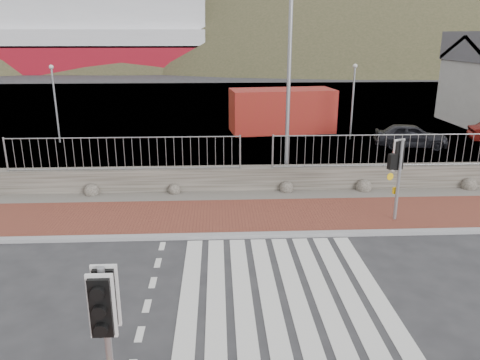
{
  "coord_description": "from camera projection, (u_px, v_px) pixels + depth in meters",
  "views": [
    {
      "loc": [
        -1.41,
        -9.45,
        5.65
      ],
      "look_at": [
        -0.8,
        3.0,
        1.75
      ],
      "focal_mm": 35.0,
      "sensor_mm": 36.0,
      "label": 1
    }
  ],
  "objects": [
    {
      "name": "gravel_strip",
      "position": [
        257.0,
        196.0,
        16.95
      ],
      "size": [
        40.0,
        1.5,
        0.06
      ],
      "primitive_type": "cube",
      "color": "#59544C",
      "rests_on": "ground"
    },
    {
      "name": "stone_wall",
      "position": [
        256.0,
        178.0,
        17.59
      ],
      "size": [
        40.0,
        0.6,
        0.9
      ],
      "primitive_type": "cube",
      "color": "#444038",
      "rests_on": "ground"
    },
    {
      "name": "ground",
      "position": [
        281.0,
        291.0,
        10.76
      ],
      "size": [
        220.0,
        220.0,
        0.0
      ],
      "primitive_type": "plane",
      "color": "#28282B",
      "rests_on": "ground"
    },
    {
      "name": "kerb_far",
      "position": [
        268.0,
        235.0,
        13.61
      ],
      "size": [
        40.0,
        0.25,
        0.12
      ],
      "primitive_type": "cube",
      "color": "gray",
      "rests_on": "ground"
    },
    {
      "name": "ferry",
      "position": [
        67.0,
        36.0,
        72.73
      ],
      "size": [
        50.0,
        16.0,
        20.0
      ],
      "color": "maroon",
      "rests_on": "ground"
    },
    {
      "name": "water",
      "position": [
        226.0,
        73.0,
        70.71
      ],
      "size": [
        220.0,
        50.0,
        0.05
      ],
      "primitive_type": "cube",
      "color": "#3F4C54",
      "rests_on": "ground"
    },
    {
      "name": "traffic_signal_far",
      "position": [
        399.0,
        163.0,
        14.16
      ],
      "size": [
        0.65,
        0.38,
        2.64
      ],
      "rotation": [
        0.0,
        0.0,
        3.47
      ],
      "color": "gray",
      "rests_on": "ground"
    },
    {
      "name": "quay",
      "position": [
        235.0,
        108.0,
        37.35
      ],
      "size": [
        120.0,
        40.0,
        0.5
      ],
      "primitive_type": "cube",
      "color": "#4C4C4F",
      "rests_on": "ground"
    },
    {
      "name": "railing",
      "position": [
        256.0,
        144.0,
        17.03
      ],
      "size": [
        18.07,
        0.07,
        1.22
      ],
      "color": "gray",
      "rests_on": "stone_wall"
    },
    {
      "name": "hills_backdrop",
      "position": [
        256.0,
        172.0,
        101.75
      ],
      "size": [
        254.0,
        90.0,
        100.0
      ],
      "color": "#333520",
      "rests_on": "ground"
    },
    {
      "name": "sidewalk_far",
      "position": [
        263.0,
        216.0,
        15.04
      ],
      "size": [
        40.0,
        3.0,
        0.08
      ],
      "primitive_type": "cube",
      "color": "brown",
      "rests_on": "ground"
    },
    {
      "name": "shipping_container",
      "position": [
        282.0,
        111.0,
        27.94
      ],
      "size": [
        6.32,
        3.2,
        2.53
      ],
      "primitive_type": "cube",
      "rotation": [
        0.0,
        0.0,
        0.11
      ],
      "color": "maroon",
      "rests_on": "ground"
    },
    {
      "name": "streetlight",
      "position": [
        293.0,
        58.0,
        17.12
      ],
      "size": [
        1.82,
        0.31,
        8.55
      ],
      "rotation": [
        0.0,
        0.0,
        0.07
      ],
      "color": "gray",
      "rests_on": "ground"
    },
    {
      "name": "car_a",
      "position": [
        411.0,
        136.0,
        24.15
      ],
      "size": [
        3.85,
        2.11,
        1.24
      ],
      "primitive_type": "imported",
      "rotation": [
        0.0,
        0.0,
        1.38
      ],
      "color": "black",
      "rests_on": "ground"
    },
    {
      "name": "zebra_crossing",
      "position": [
        281.0,
        290.0,
        10.76
      ],
      "size": [
        4.62,
        5.6,
        0.01
      ],
      "color": "silver",
      "rests_on": "ground"
    },
    {
      "name": "traffic_signal_near",
      "position": [
        105.0,
        314.0,
        6.58
      ],
      "size": [
        0.37,
        0.22,
        2.61
      ],
      "rotation": [
        0.0,
        0.0,
        -0.0
      ],
      "color": "gray",
      "rests_on": "ground"
    }
  ]
}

